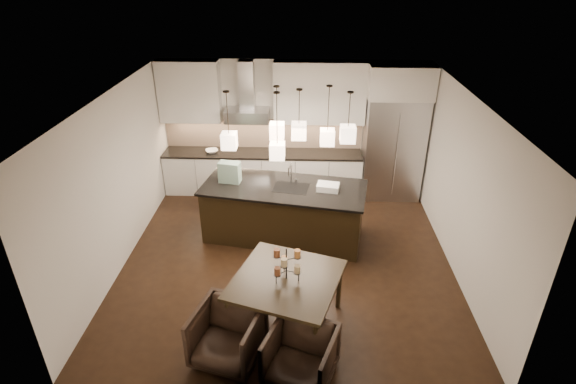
{
  "coord_description": "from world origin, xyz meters",
  "views": [
    {
      "loc": [
        0.25,
        -6.38,
        4.61
      ],
      "look_at": [
        0.0,
        0.2,
        1.15
      ],
      "focal_mm": 28.0,
      "sensor_mm": 36.0,
      "label": 1
    }
  ],
  "objects_px": {
    "island_body": "(284,213)",
    "armchair_right": "(301,357)",
    "refrigerator": "(393,148)",
    "dining_table": "(286,302)",
    "armchair_left": "(228,335)"
  },
  "relations": [
    {
      "from": "refrigerator",
      "to": "island_body",
      "type": "xyz_separation_m",
      "value": [
        -2.19,
        -1.74,
        -0.59
      ]
    },
    {
      "from": "island_body",
      "to": "armchair_right",
      "type": "relative_size",
      "value": 3.5
    },
    {
      "from": "refrigerator",
      "to": "armchair_left",
      "type": "bearing_deg",
      "value": -120.95
    },
    {
      "from": "refrigerator",
      "to": "island_body",
      "type": "height_order",
      "value": "refrigerator"
    },
    {
      "from": "armchair_right",
      "to": "island_body",
      "type": "bearing_deg",
      "value": 116.11
    },
    {
      "from": "island_body",
      "to": "armchair_right",
      "type": "distance_m",
      "value": 3.21
    },
    {
      "from": "refrigerator",
      "to": "armchair_right",
      "type": "distance_m",
      "value": 5.3
    },
    {
      "from": "island_body",
      "to": "armchair_left",
      "type": "xyz_separation_m",
      "value": [
        -0.58,
        -2.89,
        -0.11
      ]
    },
    {
      "from": "island_body",
      "to": "dining_table",
      "type": "height_order",
      "value": "island_body"
    },
    {
      "from": "dining_table",
      "to": "armchair_left",
      "type": "relative_size",
      "value": 1.63
    },
    {
      "from": "refrigerator",
      "to": "dining_table",
      "type": "relative_size",
      "value": 1.59
    },
    {
      "from": "island_body",
      "to": "dining_table",
      "type": "bearing_deg",
      "value": -76.42
    },
    {
      "from": "refrigerator",
      "to": "dining_table",
      "type": "height_order",
      "value": "refrigerator"
    },
    {
      "from": "armchair_right",
      "to": "armchair_left",
      "type": "bearing_deg",
      "value": -177.99
    },
    {
      "from": "refrigerator",
      "to": "armchair_right",
      "type": "height_order",
      "value": "refrigerator"
    }
  ]
}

